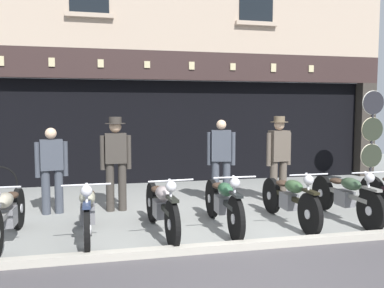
# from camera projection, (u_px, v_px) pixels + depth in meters

# --- Properties ---
(ground) EXTENTS (23.66, 22.00, 0.18)m
(ground) POSITION_uv_depth(u_px,v_px,m) (264.00, 287.00, 4.30)
(ground) COLOR gray
(shop_facade) EXTENTS (11.96, 4.42, 6.37)m
(shop_facade) POSITION_uv_depth(u_px,v_px,m) (159.00, 115.00, 11.92)
(shop_facade) COLOR black
(shop_facade) RESTS_ON ground
(motorcycle_far_left) EXTENTS (0.62, 2.02, 0.91)m
(motorcycle_far_left) POSITION_uv_depth(u_px,v_px,m) (7.00, 213.00, 5.58)
(motorcycle_far_left) COLOR black
(motorcycle_far_left) RESTS_ON ground
(motorcycle_left) EXTENTS (0.62, 1.97, 0.90)m
(motorcycle_left) POSITION_uv_depth(u_px,v_px,m) (88.00, 210.00, 5.77)
(motorcycle_left) COLOR black
(motorcycle_left) RESTS_ON ground
(motorcycle_center_left) EXTENTS (0.62, 2.01, 0.92)m
(motorcycle_center_left) POSITION_uv_depth(u_px,v_px,m) (161.00, 206.00, 6.00)
(motorcycle_center_left) COLOR black
(motorcycle_center_left) RESTS_ON ground
(motorcycle_center) EXTENTS (0.62, 2.00, 0.93)m
(motorcycle_center) POSITION_uv_depth(u_px,v_px,m) (223.00, 201.00, 6.27)
(motorcycle_center) COLOR black
(motorcycle_center) RESTS_ON ground
(motorcycle_center_right) EXTENTS (0.62, 1.98, 0.92)m
(motorcycle_center_right) POSITION_uv_depth(u_px,v_px,m) (290.00, 198.00, 6.55)
(motorcycle_center_right) COLOR black
(motorcycle_center_right) RESTS_ON ground
(motorcycle_right) EXTENTS (0.62, 2.01, 0.91)m
(motorcycle_right) POSITION_uv_depth(u_px,v_px,m) (345.00, 195.00, 6.77)
(motorcycle_right) COLOR black
(motorcycle_right) RESTS_ON ground
(salesman_left) EXTENTS (0.55, 0.28, 1.54)m
(salesman_left) POSITION_uv_depth(u_px,v_px,m) (52.00, 167.00, 7.14)
(salesman_left) COLOR #3D424C
(salesman_left) RESTS_ON ground
(shopkeeper_center) EXTENTS (0.56, 0.37, 1.73)m
(shopkeeper_center) POSITION_uv_depth(u_px,v_px,m) (116.00, 158.00, 7.34)
(shopkeeper_center) COLOR #38332D
(shopkeeper_center) RESTS_ON ground
(salesman_right) EXTENTS (0.55, 0.31, 1.66)m
(salesman_right) POSITION_uv_depth(u_px,v_px,m) (221.00, 157.00, 7.96)
(salesman_right) COLOR #3D424C
(salesman_right) RESTS_ON ground
(assistant_far_right) EXTENTS (0.55, 0.35, 1.73)m
(assistant_far_right) POSITION_uv_depth(u_px,v_px,m) (279.00, 155.00, 8.01)
(assistant_far_right) COLOR brown
(assistant_far_right) RESTS_ON ground
(tyre_sign_pole) EXTENTS (0.59, 0.06, 2.33)m
(tyre_sign_pole) POSITION_uv_depth(u_px,v_px,m) (372.00, 130.00, 9.86)
(tyre_sign_pole) COLOR #232328
(tyre_sign_pole) RESTS_ON ground
(advert_board_near) EXTENTS (0.82, 0.03, 1.03)m
(advert_board_near) POSITION_uv_depth(u_px,v_px,m) (77.00, 117.00, 9.87)
(advert_board_near) COLOR silver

